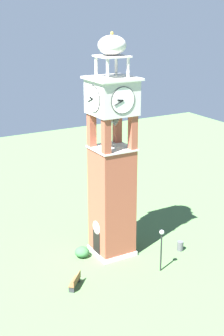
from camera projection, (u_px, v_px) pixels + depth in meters
ground at (112, 252)px, 39.56m from camera, size 80.00×80.00×0.00m
clock_tower at (112, 168)px, 37.21m from camera, size 3.44×3.44×17.50m
park_bench at (75, 281)px, 34.48m from camera, size 1.46×1.43×0.95m
lamp_post at (161, 242)px, 36.04m from camera, size 0.36×0.36×3.42m
trash_bin at (180, 246)px, 39.72m from camera, size 0.52×0.52×0.80m
shrub_near_entry at (82, 252)px, 38.69m from camera, size 1.16×1.16×0.84m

